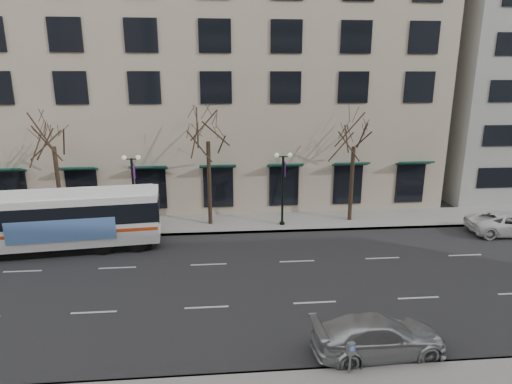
{
  "coord_description": "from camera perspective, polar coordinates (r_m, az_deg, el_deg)",
  "views": [
    {
      "loc": [
        0.75,
        -19.81,
        10.17
      ],
      "look_at": [
        2.7,
        2.82,
        4.0
      ],
      "focal_mm": 30.0,
      "sensor_mm": 36.0,
      "label": 1
    }
  ],
  "objects": [
    {
      "name": "tree_far_right",
      "position": [
        30.31,
        13.0,
        7.71
      ],
      "size": [
        3.6,
        3.6,
        8.06
      ],
      "color": "black",
      "rests_on": "ground"
    },
    {
      "name": "ground",
      "position": [
        22.28,
        -6.45,
        -12.06
      ],
      "size": [
        160.0,
        160.0,
        0.0
      ],
      "primitive_type": "plane",
      "color": "black",
      "rests_on": "ground"
    },
    {
      "name": "pay_station",
      "position": [
        16.02,
        12.52,
        -20.04
      ],
      "size": [
        0.29,
        0.23,
        1.2
      ],
      "rotation": [
        0.0,
        0.0,
        0.26
      ],
      "color": "gray",
      "rests_on": "sidewalk_near"
    },
    {
      "name": "tree_far_mid",
      "position": [
        28.81,
        -6.46,
        8.6
      ],
      "size": [
        3.6,
        3.6,
        8.55
      ],
      "color": "black",
      "rests_on": "ground"
    },
    {
      "name": "lamp_post_right",
      "position": [
        29.24,
        3.6,
        0.86
      ],
      "size": [
        1.22,
        0.45,
        5.21
      ],
      "color": "black",
      "rests_on": "ground"
    },
    {
      "name": "city_bus",
      "position": [
        28.24,
        -25.92,
        -3.34
      ],
      "size": [
        13.3,
        4.23,
        3.54
      ],
      "rotation": [
        0.0,
        0.0,
        0.11
      ],
      "color": "white",
      "rests_on": "ground"
    },
    {
      "name": "silver_car",
      "position": [
        17.55,
        16.03,
        -17.99
      ],
      "size": [
        5.16,
        2.33,
        1.47
      ],
      "primitive_type": "imported",
      "rotation": [
        0.0,
        0.0,
        1.63
      ],
      "color": "#B8BDC1",
      "rests_on": "ground"
    },
    {
      "name": "sidewalk_far",
      "position": [
        30.83,
        3.28,
        -3.95
      ],
      "size": [
        80.0,
        4.0,
        0.15
      ],
      "primitive_type": "cube",
      "color": "gray",
      "rests_on": "ground"
    },
    {
      "name": "white_pickup",
      "position": [
        32.95,
        30.69,
        -3.65
      ],
      "size": [
        5.46,
        2.83,
        1.47
      ],
      "primitive_type": "imported",
      "rotation": [
        0.0,
        0.0,
        1.5
      ],
      "color": "white",
      "rests_on": "ground"
    },
    {
      "name": "building_hotel",
      "position": [
        40.95,
        -9.21,
        17.57
      ],
      "size": [
        40.0,
        20.0,
        24.0
      ],
      "primitive_type": "cube",
      "color": "tan",
      "rests_on": "ground"
    },
    {
      "name": "lamp_post_left",
      "position": [
        29.49,
        -15.99,
        0.41
      ],
      "size": [
        1.22,
        0.45,
        5.21
      ],
      "color": "black",
      "rests_on": "ground"
    },
    {
      "name": "tree_far_left",
      "position": [
        30.76,
        -25.56,
        7.25
      ],
      "size": [
        3.6,
        3.6,
        8.34
      ],
      "color": "black",
      "rests_on": "ground"
    }
  ]
}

